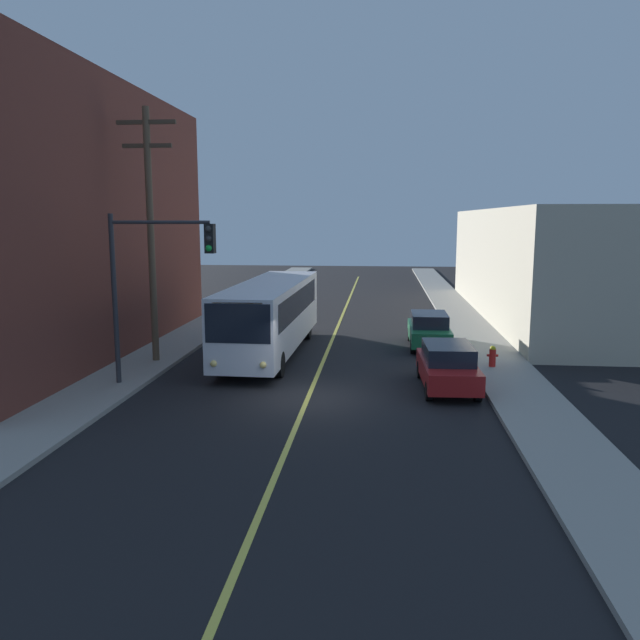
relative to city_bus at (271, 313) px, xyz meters
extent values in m
plane|color=black|center=(2.45, -6.90, -1.82)|extent=(120.00, 120.00, 0.00)
cube|color=gray|center=(-4.80, 3.10, -1.74)|extent=(2.50, 90.00, 0.15)
cube|color=gray|center=(9.70, 3.10, -1.74)|extent=(2.50, 90.00, 0.15)
cube|color=#D8CC4C|center=(2.45, 8.10, -1.81)|extent=(0.16, 60.00, 0.01)
cube|color=brown|center=(-11.05, -0.89, 4.06)|extent=(10.00, 21.38, 11.75)
cube|color=black|center=(-6.09, -0.89, -0.22)|extent=(0.06, 14.97, 1.30)
cube|color=black|center=(-6.09, -0.89, 2.98)|extent=(0.06, 14.97, 1.30)
cube|color=black|center=(-6.09, -0.89, 6.18)|extent=(0.06, 14.97, 1.30)
cube|color=beige|center=(16.95, 12.14, 1.46)|extent=(12.00, 26.54, 6.55)
cube|color=black|center=(10.99, 12.14, -0.22)|extent=(0.06, 18.58, 1.30)
cube|color=black|center=(10.99, 12.14, 2.98)|extent=(0.06, 18.58, 1.30)
cube|color=silver|center=(0.00, 0.01, 0.01)|extent=(2.81, 12.05, 2.75)
cube|color=black|center=(-0.13, -5.97, 0.53)|extent=(2.35, 0.13, 1.40)
cube|color=black|center=(0.13, 5.99, 0.63)|extent=(2.30, 0.13, 1.10)
cube|color=black|center=(-1.25, 0.04, 0.53)|extent=(0.28, 10.20, 1.10)
cube|color=black|center=(1.25, -0.01, 0.53)|extent=(0.28, 10.20, 1.10)
cube|color=orange|center=(-0.13, -5.96, 1.13)|extent=(1.79, 0.10, 0.30)
sphere|color=#F9D872|center=(-1.02, -5.99, -0.92)|extent=(0.24, 0.24, 0.24)
sphere|color=#F9D872|center=(0.76, -6.02, -0.92)|extent=(0.24, 0.24, 0.24)
cylinder|color=black|center=(-1.21, -4.16, -1.32)|extent=(0.32, 1.01, 1.00)
cylinder|color=black|center=(1.04, -4.21, -1.32)|extent=(0.32, 1.01, 1.00)
cylinder|color=black|center=(-1.05, 3.54, -1.32)|extent=(0.32, 1.01, 1.00)
cylinder|color=black|center=(1.20, 3.49, -1.32)|extent=(0.32, 1.01, 1.00)
cube|color=maroon|center=(7.23, -5.25, -1.15)|extent=(1.95, 4.46, 0.70)
cube|color=black|center=(7.23, -5.25, -0.50)|extent=(1.70, 2.52, 0.60)
cylinder|color=black|center=(6.48, -6.78, -1.50)|extent=(0.24, 0.65, 0.64)
cylinder|color=black|center=(8.08, -6.72, -1.50)|extent=(0.24, 0.65, 0.64)
cylinder|color=black|center=(6.38, -3.78, -1.50)|extent=(0.24, 0.65, 0.64)
cylinder|color=black|center=(7.97, -3.72, -1.50)|extent=(0.24, 0.65, 0.64)
cube|color=#196038|center=(7.10, 2.08, -1.15)|extent=(1.81, 4.40, 0.70)
cube|color=black|center=(7.10, 2.08, -0.50)|extent=(1.62, 2.47, 0.60)
cylinder|color=black|center=(6.31, 0.57, -1.50)|extent=(0.22, 0.64, 0.64)
cylinder|color=black|center=(7.91, 0.58, -1.50)|extent=(0.22, 0.64, 0.64)
cylinder|color=black|center=(6.30, 3.57, -1.50)|extent=(0.22, 0.64, 0.64)
cylinder|color=black|center=(7.90, 3.58, -1.50)|extent=(0.22, 0.64, 0.64)
cylinder|color=brown|center=(-4.46, -2.42, 3.42)|extent=(0.28, 0.28, 10.17)
cube|color=#4C3D2D|center=(-4.46, -2.42, 7.90)|extent=(2.40, 0.16, 0.16)
cube|color=#4C3D2D|center=(-4.46, -2.42, 7.00)|extent=(2.00, 0.16, 0.16)
cylinder|color=#2D2D33|center=(-4.50, -6.06, 1.33)|extent=(0.18, 0.18, 6.00)
cylinder|color=#2D2D33|center=(-2.75, -6.06, 4.03)|extent=(3.50, 0.12, 0.12)
cube|color=black|center=(-1.00, -6.06, 3.48)|extent=(0.32, 0.36, 1.00)
sphere|color=#2D2D2D|center=(-1.00, -6.25, 3.80)|extent=(0.22, 0.22, 0.22)
sphere|color=#2D2D2D|center=(-1.00, -6.25, 3.48)|extent=(0.22, 0.22, 0.22)
sphere|color=green|center=(-1.00, -6.25, 3.16)|extent=(0.22, 0.22, 0.22)
cylinder|color=red|center=(9.30, -2.25, -1.32)|extent=(0.26, 0.26, 0.70)
sphere|color=gold|center=(9.30, -2.25, -0.95)|extent=(0.24, 0.24, 0.24)
cylinder|color=red|center=(9.14, -2.25, -1.22)|extent=(0.12, 0.10, 0.10)
cylinder|color=red|center=(9.46, -2.25, -1.22)|extent=(0.12, 0.10, 0.10)
camera|label=1|loc=(4.86, -27.07, 4.14)|focal=35.07mm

